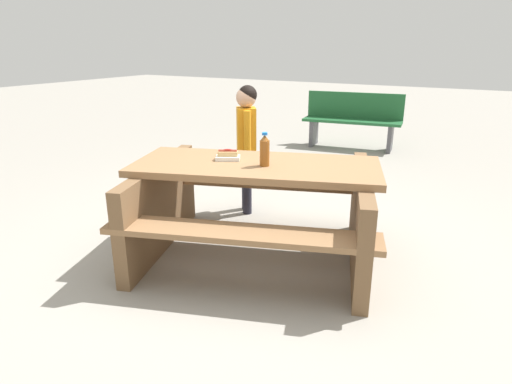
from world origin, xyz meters
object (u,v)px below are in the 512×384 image
(child_in_coat, at_px, (246,133))
(hotdog_tray, at_px, (228,156))
(picnic_table, at_px, (256,202))
(park_bench_near, at_px, (353,119))
(soda_bottle, at_px, (265,151))

(child_in_coat, bearing_deg, hotdog_tray, 111.40)
(picnic_table, relative_size, park_bench_near, 1.40)
(soda_bottle, height_order, park_bench_near, soda_bottle)
(child_in_coat, bearing_deg, soda_bottle, 127.79)
(hotdog_tray, relative_size, child_in_coat, 0.17)
(picnic_table, height_order, hotdog_tray, hotdog_tray)
(picnic_table, distance_m, child_in_coat, 1.03)
(park_bench_near, bearing_deg, picnic_table, 97.64)
(picnic_table, bearing_deg, soda_bottle, 159.31)
(soda_bottle, relative_size, child_in_coat, 0.20)
(soda_bottle, xyz_separation_m, hotdog_tray, (0.32, -0.01, -0.08))
(hotdog_tray, bearing_deg, child_in_coat, -68.60)
(picnic_table, xyz_separation_m, hotdog_tray, (0.23, 0.02, 0.34))
(child_in_coat, relative_size, park_bench_near, 0.80)
(soda_bottle, bearing_deg, picnic_table, -20.69)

